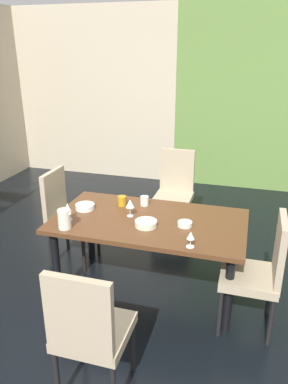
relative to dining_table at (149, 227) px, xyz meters
The scene contains 17 objects.
ground_plane 0.69m from the dining_table, behind, with size 6.25×6.31×0.02m, color black.
back_panel_interior 3.75m from the dining_table, 121.03° to the left, with size 2.93×0.10×2.81m, color #C5B697.
garden_window_panel 3.46m from the dining_table, 68.62° to the left, with size 3.31×0.10×2.81m, color olive.
dining_table is the anchor object (origin of this frame).
chair_left_far 1.02m from the dining_table, 164.63° to the left, with size 0.44×0.44×0.99m.
chair_head_near 1.26m from the dining_table, 91.48° to the right, with size 0.44×0.44×0.99m.
chair_head_far 1.26m from the dining_table, 91.18° to the left, with size 0.44×0.45×1.02m.
chair_right_near 1.02m from the dining_table, 15.37° to the right, with size 0.44×0.44×0.99m.
wine_glass_east 0.61m from the dining_table, 41.82° to the right, with size 0.07×0.07×0.13m.
wine_glass_left 0.74m from the dining_table, 163.19° to the right, with size 0.07×0.07×0.16m.
wine_glass_right 0.27m from the dining_table, behind, with size 0.08×0.08×0.16m.
serving_bowl_rear 0.18m from the dining_table, 85.16° to the right, with size 0.19×0.19×0.05m, color beige.
serving_bowl_center 0.35m from the dining_table, ahead, with size 0.13×0.13×0.04m, color silver.
serving_bowl_south 0.65m from the dining_table, behind, with size 0.18×0.18×0.05m, color white.
cup_corner 0.35m from the dining_table, 113.47° to the left, with size 0.08×0.08×0.09m, color white.
cup_west 0.43m from the dining_table, 145.80° to the left, with size 0.08×0.08×0.10m, color #B68319.
pitcher_north 0.75m from the dining_table, 149.81° to the right, with size 0.12×0.11×0.17m.
Camera 1 is at (1.04, -2.96, 2.15)m, focal length 35.00 mm.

